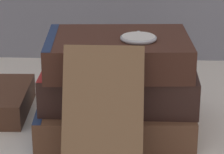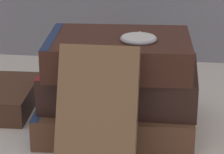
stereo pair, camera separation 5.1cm
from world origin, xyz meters
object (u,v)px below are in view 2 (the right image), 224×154
Objects in this scene: book_flat_middle at (117,82)px; pocket_watch at (139,39)px; reading_glasses at (86,88)px; book_flat_bottom at (112,116)px; book_leaning_front at (97,116)px; book_flat_top at (115,53)px.

book_flat_middle is 4.07× the size of pocket_watch.
reading_glasses is at bearing 121.74° from pocket_watch.
book_flat_middle is at bearing 141.92° from pocket_watch.
book_flat_bottom is 0.13m from book_leaning_front.
book_flat_bottom is 2.41× the size of reading_glasses.
book_flat_middle is 0.13m from book_leaning_front.
book_flat_bottom is 0.17m from reading_glasses.
book_flat_middle is 0.17m from reading_glasses.
book_flat_middle is 1.05× the size of book_flat_top.
reading_glasses is at bearing 109.29° from book_flat_bottom.
book_flat_bottom is 0.13m from pocket_watch.
reading_glasses is at bearing 102.52° from book_leaning_front.
reading_glasses is (-0.07, 0.15, -0.12)m from book_flat_top.
pocket_watch is at bearing -16.67° from book_flat_bottom.
reading_glasses is at bearing 116.89° from book_flat_middle.
book_flat_middle is 1.38× the size of book_leaning_front.
book_leaning_front is (-0.01, -0.13, 0.01)m from book_flat_middle.
book_leaning_front is at bearing -94.82° from book_flat_bottom.
pocket_watch is at bearing -37.89° from book_flat_middle.
book_leaning_front reaches higher than reading_glasses.
pocket_watch is at bearing 68.40° from book_leaning_front.
book_flat_bottom is at bearing -113.23° from book_flat_middle.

